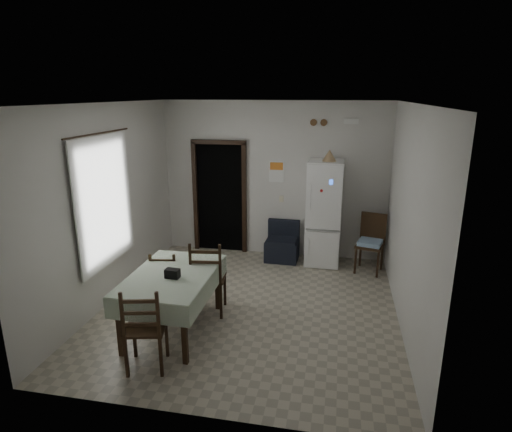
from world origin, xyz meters
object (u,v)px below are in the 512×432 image
Objects in this scene: navy_seat at (282,241)px; dining_table at (173,302)px; dining_chair_far_left at (166,280)px; dining_chair_far_right at (208,276)px; fridge at (324,213)px; corner_chair at (370,244)px; dining_chair_near_head at (146,326)px.

dining_table reaches higher than navy_seat.
dining_table is 1.72× the size of dining_chair_far_left.
fridge is at bearing -132.38° from dining_chair_far_right.
navy_seat is at bearing -174.53° from corner_chair.
dining_chair_near_head is at bearing -90.01° from dining_table.
dining_chair_far_right is at bearing -107.99° from navy_seat.
corner_chair reaches higher than navy_seat.
fridge is 3.09m from dining_chair_far_left.
dining_chair_far_left reaches higher than dining_table.
navy_seat is 1.59m from corner_chair.
dining_chair_far_right is (-2.32, -1.90, 0.04)m from corner_chair.
corner_chair is at bearing 43.54° from dining_table.
corner_chair reaches higher than dining_table.
corner_chair is 3.00m from dining_chair_far_right.
dining_table is 0.81m from dining_chair_near_head.
dining_chair_far_right is (0.62, 0.02, 0.10)m from dining_chair_far_left.
navy_seat is 0.71× the size of corner_chair.
fridge is 1.86× the size of corner_chair.
dining_chair_far_right reaches higher than dining_chair_near_head.
navy_seat is 3.69m from dining_chair_near_head.
dining_chair_far_right is (-0.76, -2.16, 0.19)m from navy_seat.
corner_chair is 1.13× the size of dining_chair_far_left.
dining_chair_far_right is at bearing -123.86° from fridge.
corner_chair reaches higher than dining_chair_far_left.
corner_chair is at bearing -141.78° from dining_chair_near_head.
dining_table is at bearing -103.31° from dining_chair_near_head.
navy_seat is at bearing -131.88° from dining_chair_far_left.
navy_seat is (-0.75, 0.00, -0.59)m from fridge.
dining_chair_near_head is (-2.63, -3.27, 0.00)m from corner_chair.
dining_chair_far_left is (-2.95, -1.92, -0.06)m from corner_chair.
dining_table is (-1.81, -2.73, -0.55)m from fridge.
dining_table is (-1.07, -2.73, 0.04)m from navy_seat.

